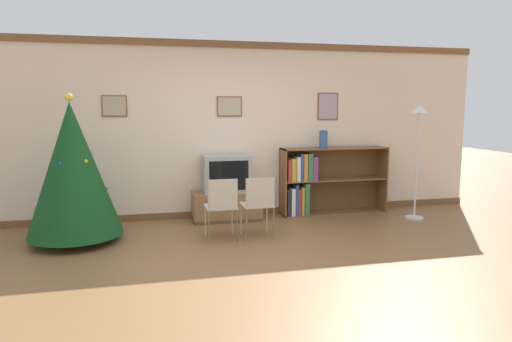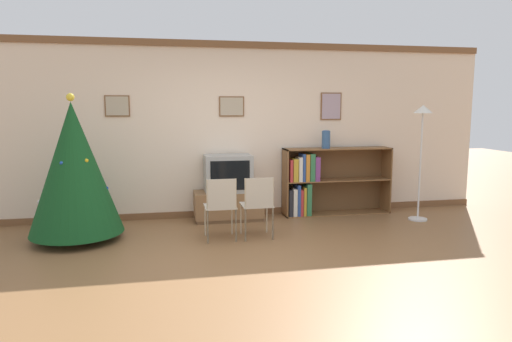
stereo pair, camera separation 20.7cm
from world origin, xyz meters
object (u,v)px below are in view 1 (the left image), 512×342
Objects in this scene: christmas_tree at (73,169)px; vase at (323,139)px; tv_console at (227,206)px; folding_chair_right at (259,203)px; folding_chair_left at (222,205)px; standing_lamp at (418,132)px; television at (226,173)px; bookshelf at (314,181)px.

christmas_tree reaches higher than vase.
folding_chair_right is (0.24, -1.07, 0.25)m from tv_console.
standing_lamp reaches higher than folding_chair_left.
television is 0.86× the size of folding_chair_right.
tv_console is 1.12m from folding_chair_right.
standing_lamp reaches higher than tv_console.
folding_chair_left is 2.03m from bookshelf.
television is at bearing -90.00° from tv_console.
christmas_tree is at bearing -167.85° from bookshelf.
vase reaches higher than television.
standing_lamp reaches higher than bookshelf.
vase is at bearing 1.72° from television.
tv_console is (2.06, 0.68, -0.71)m from christmas_tree.
folding_chair_left is 0.48m from folding_chair_right.
vase reaches higher than bookshelf.
bookshelf is at bearing 12.15° from christmas_tree.
television is at bearing -178.28° from vase.
television is 2.96m from standing_lamp.
bookshelf is 6.12× the size of vase.
folding_chair_left is (-0.24, -1.06, -0.25)m from television.
christmas_tree is 2.18m from television.
folding_chair_right is (0.24, -1.06, -0.25)m from television.
christmas_tree is 6.65× the size of vase.
vase is (1.80, 1.11, 0.74)m from folding_chair_left.
bookshelf reaches higher than tv_console.
vase is (1.56, 0.05, 0.49)m from television.
bookshelf reaches higher than folding_chair_right.
bookshelf is at bearing 164.88° from vase.
television is at bearing 168.68° from standing_lamp.
television is at bearing 102.78° from folding_chair_right.
tv_console is 1.46× the size of television.
christmas_tree is 2.28m from tv_console.
bookshelf is at bearing 155.17° from standing_lamp.
folding_chair_right reaches higher than tv_console.
folding_chair_left is at bearing -12.15° from christmas_tree.
christmas_tree is 1.92m from folding_chair_left.
christmas_tree is at bearing -178.78° from standing_lamp.
standing_lamp is (1.28, -0.62, 0.13)m from vase.
standing_lamp is at bearing -25.71° from vase.
folding_chair_left is (-0.24, -1.07, 0.25)m from tv_console.
folding_chair_right is at bearing -169.20° from standing_lamp.
folding_chair_left is 1.00× the size of folding_chair_right.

